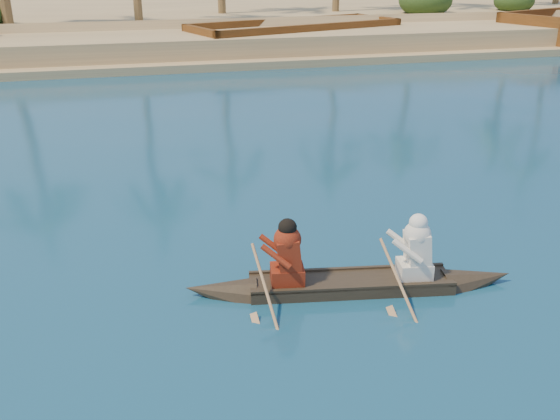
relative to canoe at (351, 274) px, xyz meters
name	(u,v)px	position (x,y,z in m)	size (l,w,h in m)	color
sandy_embankment	(248,11)	(8.00, 45.25, 0.25)	(150.00, 51.00, 1.50)	tan
shrub_cluster	(300,21)	(8.00, 29.86, 0.92)	(100.00, 6.00, 2.40)	#183312
canoe	(351,274)	(0.00, 0.00, 0.00)	(5.38, 1.58, 1.47)	#35291D
barge_mid	(296,40)	(6.39, 25.36, 0.40)	(12.29, 7.19, 1.94)	brown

